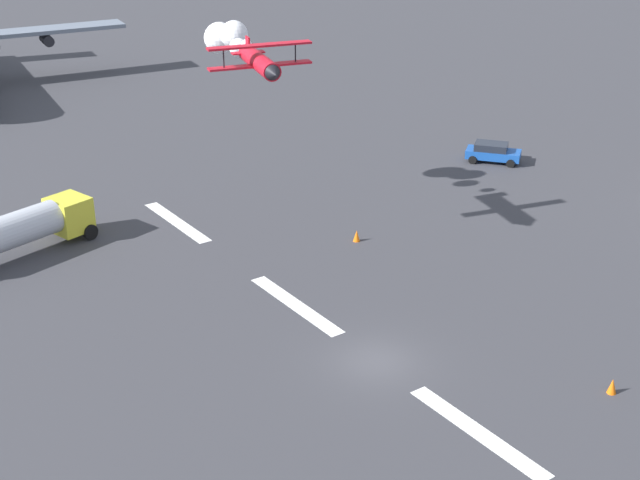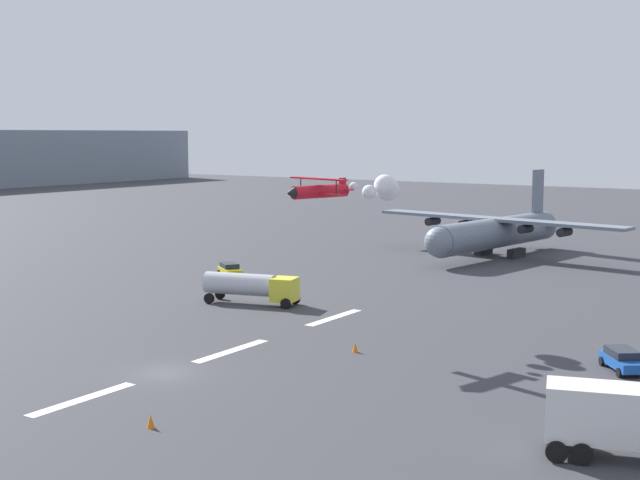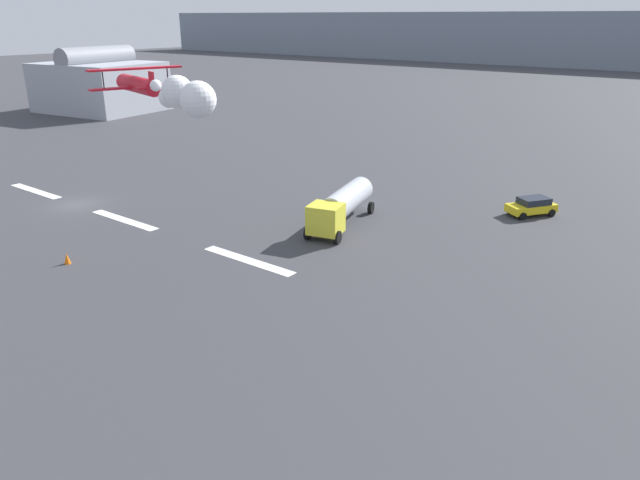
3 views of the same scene
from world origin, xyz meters
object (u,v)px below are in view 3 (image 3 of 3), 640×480
object	(u,v)px
fuel_tanker_truck	(342,205)
airport_staff_sedan	(532,206)
traffic_cone_far	(67,258)
stunt_biplane_red	(169,92)

from	to	relation	value
fuel_tanker_truck	airport_staff_sedan	bearing A→B (deg)	47.07
airport_staff_sedan	traffic_cone_far	size ratio (longest dim) A/B	5.85
stunt_biplane_red	traffic_cone_far	world-z (taller)	stunt_biplane_red
stunt_biplane_red	traffic_cone_far	xyz separation A→B (m)	(-7.58, -3.84, -11.27)
airport_staff_sedan	stunt_biplane_red	bearing A→B (deg)	-117.99
traffic_cone_far	airport_staff_sedan	bearing A→B (deg)	54.34
stunt_biplane_red	fuel_tanker_truck	world-z (taller)	stunt_biplane_red
fuel_tanker_truck	traffic_cone_far	size ratio (longest dim) A/B	12.65
stunt_biplane_red	airport_staff_sedan	xyz separation A→B (m)	(13.80, 25.95, -10.83)
stunt_biplane_red	traffic_cone_far	distance (m)	14.11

